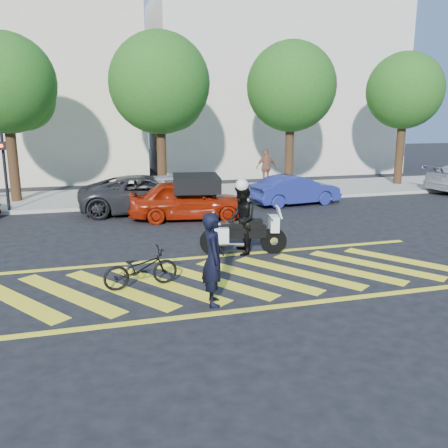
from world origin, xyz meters
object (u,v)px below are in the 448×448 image
object	(u,v)px
bicycle	(141,268)
red_convertible	(188,200)
parked_right	(295,190)
parked_mid_left	(148,194)
police_motorcycle	(242,233)
parked_mid_right	(170,191)
officer_bike	(213,259)
officer_moto	(242,220)

from	to	relation	value
bicycle	red_convertible	world-z (taller)	red_convertible
bicycle	parked_right	world-z (taller)	parked_right
parked_mid_left	parked_right	bearing A→B (deg)	-84.61
police_motorcycle	parked_mid_right	size ratio (longest dim) A/B	0.56
bicycle	police_motorcycle	size ratio (longest dim) A/B	0.70
parked_right	red_convertible	bearing A→B (deg)	100.44
bicycle	police_motorcycle	world-z (taller)	police_motorcycle
parked_mid_right	officer_bike	bearing A→B (deg)	168.33
officer_bike	parked_mid_right	size ratio (longest dim) A/B	0.45
officer_bike	parked_mid_left	size ratio (longest dim) A/B	0.36
parked_mid_right	officer_moto	bearing A→B (deg)	179.47
police_motorcycle	parked_mid_left	size ratio (longest dim) A/B	0.45
parked_mid_right	parked_right	bearing A→B (deg)	-105.07
officer_bike	parked_right	world-z (taller)	officer_bike
officer_bike	parked_mid_left	bearing A→B (deg)	8.55
police_motorcycle	parked_right	distance (m)	7.93
officer_bike	parked_mid_right	world-z (taller)	officer_bike
officer_bike	parked_right	size ratio (longest dim) A/B	0.49
officer_moto	bicycle	bearing A→B (deg)	-46.14
officer_moto	police_motorcycle	bearing A→B (deg)	126.61
parked_mid_left	parked_right	xyz separation A→B (m)	(6.39, -0.05, -0.10)
police_motorcycle	officer_moto	world-z (taller)	officer_moto
police_motorcycle	parked_mid_left	distance (m)	6.81
bicycle	red_convertible	size ratio (longest dim) A/B	0.39
officer_bike	parked_mid_left	xyz separation A→B (m)	(-0.14, 9.90, -0.23)
officer_bike	police_motorcycle	xyz separation A→B (m)	(1.70, 3.34, -0.39)
police_motorcycle	parked_right	size ratio (longest dim) A/B	0.62
officer_moto	parked_mid_left	world-z (taller)	officer_moto
officer_bike	parked_right	distance (m)	11.66
bicycle	parked_mid_left	bearing A→B (deg)	-17.53
officer_bike	parked_mid_right	distance (m)	10.63
police_motorcycle	officer_moto	bearing A→B (deg)	-143.39
police_motorcycle	parked_right	world-z (taller)	parked_right
red_convertible	parked_mid_right	distance (m)	2.42
officer_bike	officer_moto	world-z (taller)	officer_moto
parked_mid_left	officer_moto	bearing A→B (deg)	-158.58
red_convertible	parked_right	distance (m)	5.37
red_convertible	officer_bike	bearing A→B (deg)	-178.86
red_convertible	parked_mid_left	size ratio (longest dim) A/B	0.81
officer_moto	red_convertible	bearing A→B (deg)	-161.89
officer_moto	parked_mid_right	distance (m)	7.32
officer_bike	bicycle	world-z (taller)	officer_bike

